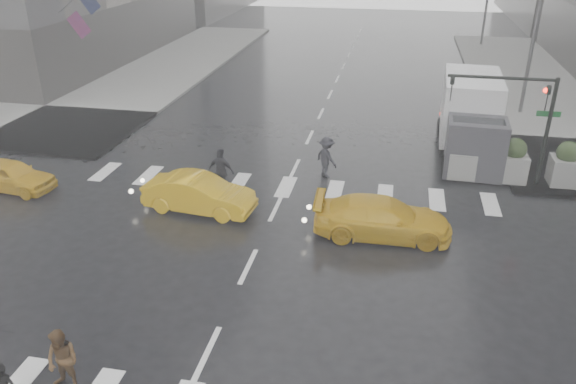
% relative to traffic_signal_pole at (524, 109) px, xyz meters
% --- Properties ---
extents(ground, '(120.00, 120.00, 0.00)m').
position_rel_traffic_signal_pole_xyz_m(ground, '(-9.01, -8.01, -3.22)').
color(ground, black).
rests_on(ground, ground).
extents(sidewalk_nw, '(35.00, 35.00, 0.15)m').
position_rel_traffic_signal_pole_xyz_m(sidewalk_nw, '(-28.51, 9.49, -3.14)').
color(sidewalk_nw, slate).
rests_on(sidewalk_nw, ground).
extents(road_markings, '(18.00, 48.00, 0.01)m').
position_rel_traffic_signal_pole_xyz_m(road_markings, '(-9.01, -8.01, -3.21)').
color(road_markings, silver).
rests_on(road_markings, ground).
extents(traffic_signal_pole, '(4.45, 0.42, 4.50)m').
position_rel_traffic_signal_pole_xyz_m(traffic_signal_pole, '(0.00, 0.00, 0.00)').
color(traffic_signal_pole, black).
rests_on(traffic_signal_pole, ground).
extents(street_lamp_near, '(2.15, 0.22, 9.00)m').
position_rel_traffic_signal_pole_xyz_m(street_lamp_near, '(1.86, 9.99, 1.73)').
color(street_lamp_near, '#59595B').
rests_on(street_lamp_near, ground).
extents(planter_west, '(1.10, 1.10, 1.80)m').
position_rel_traffic_signal_pole_xyz_m(planter_west, '(-2.01, 0.19, -2.23)').
color(planter_west, slate).
rests_on(planter_west, ground).
extents(planter_mid, '(1.10, 1.10, 1.80)m').
position_rel_traffic_signal_pole_xyz_m(planter_mid, '(-0.01, 0.19, -2.23)').
color(planter_mid, slate).
rests_on(planter_mid, ground).
extents(planter_east, '(1.10, 1.10, 1.80)m').
position_rel_traffic_signal_pole_xyz_m(planter_east, '(1.99, 0.19, -2.23)').
color(planter_east, slate).
rests_on(planter_east, ground).
extents(pedestrian_brown, '(0.85, 0.70, 1.60)m').
position_rel_traffic_signal_pole_xyz_m(pedestrian_brown, '(-11.79, -13.73, -2.42)').
color(pedestrian_brown, '#4B321A').
rests_on(pedestrian_brown, ground).
extents(pedestrian_far_a, '(1.20, 0.87, 1.87)m').
position_rel_traffic_signal_pole_xyz_m(pedestrian_far_a, '(-11.39, -3.01, -2.28)').
color(pedestrian_far_a, black).
rests_on(pedestrian_far_a, ground).
extents(pedestrian_far_b, '(1.27, 1.23, 1.77)m').
position_rel_traffic_signal_pole_xyz_m(pedestrian_far_b, '(-7.55, -0.66, -2.33)').
color(pedestrian_far_b, black).
rests_on(pedestrian_far_b, ground).
extents(taxi_front, '(3.77, 1.87, 1.23)m').
position_rel_traffic_signal_pole_xyz_m(taxi_front, '(-19.76, -4.38, -2.60)').
color(taxi_front, '#D8A10B').
rests_on(taxi_front, ground).
extents(taxi_mid, '(4.27, 1.87, 1.37)m').
position_rel_traffic_signal_pole_xyz_m(taxi_mid, '(-11.75, -4.66, -2.53)').
color(taxi_mid, '#D8A10B').
rests_on(taxi_mid, ground).
extents(taxi_rear, '(4.21, 2.09, 1.35)m').
position_rel_traffic_signal_pole_xyz_m(taxi_rear, '(-5.01, -5.23, -2.54)').
color(taxi_rear, '#D8A10B').
rests_on(taxi_rear, ground).
extents(box_truck, '(2.47, 6.58, 3.50)m').
position_rel_traffic_signal_pole_xyz_m(box_truck, '(-1.51, 3.01, -1.35)').
color(box_truck, silver).
rests_on(box_truck, ground).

